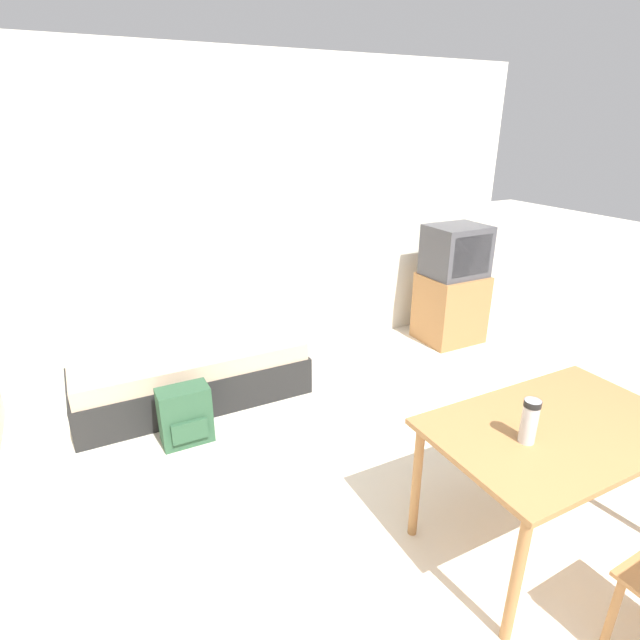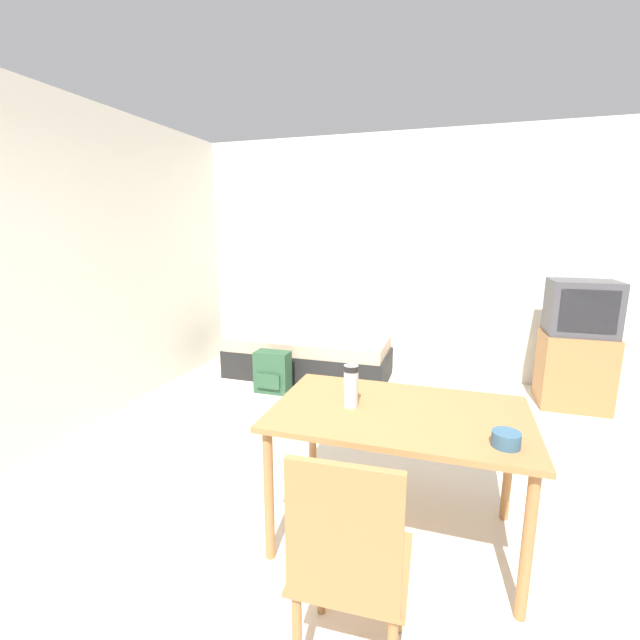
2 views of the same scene
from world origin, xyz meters
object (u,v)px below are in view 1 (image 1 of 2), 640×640
dining_table (556,439)px  thermos_flask (530,419)px  daybed (191,374)px  backpack (185,416)px  tv (452,287)px

dining_table → thermos_flask: size_ratio=5.78×
dining_table → thermos_flask: thermos_flask is taller
daybed → backpack: daybed is taller
tv → backpack: tv is taller
thermos_flask → daybed: bearing=114.1°
thermos_flask → backpack: thermos_flask is taller
tv → thermos_flask: size_ratio=5.36×
tv → dining_table: (-1.37, -2.34, 0.08)m
tv → backpack: (-2.87, -0.56, -0.36)m
dining_table → backpack: 2.38m
tv → dining_table: 2.71m
tv → thermos_flask: bearing=-124.4°
daybed → thermos_flask: (1.07, -2.39, 0.64)m
dining_table → backpack: size_ratio=3.01×
dining_table → thermos_flask: (-0.25, -0.02, 0.21)m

